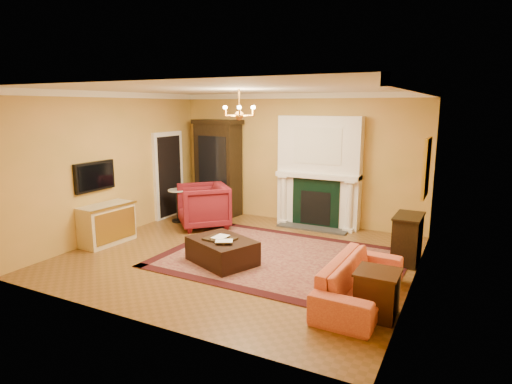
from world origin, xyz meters
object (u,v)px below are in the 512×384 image
Objects in this scene: pedestal_table at (178,203)px; console_table at (407,240)px; wingback_armchair at (203,204)px; commode at (107,224)px; china_cabinet at (218,170)px; leather_ottoman at (222,251)px; coral_sofa at (361,275)px; end_table at (377,295)px.

pedestal_table is 5.26m from console_table.
wingback_armchair reaches higher than commode.
wingback_armchair is at bearing -7.29° from pedestal_table.
wingback_armchair reaches higher than pedestal_table.
china_cabinet is 2.01× the size of leather_ottoman.
commode is 0.94× the size of leather_ottoman.
wingback_armchair is 0.53× the size of coral_sofa.
china_cabinet is at bearing 54.65° from coral_sofa.
china_cabinet is at bearing 67.98° from pedestal_table.
commode and coral_sofa have the same top height.
wingback_armchair is 1.83× the size of end_table.
coral_sofa reaches higher than leather_ottoman.
coral_sofa is 1.95m from console_table.
leather_ottoman is at bearing -49.47° from china_cabinet.
china_cabinet reaches higher than end_table.
commode is at bearing -95.37° from china_cabinet.
leather_ottoman is at bearing -38.23° from pedestal_table.
wingback_armchair reaches higher than console_table.
china_cabinet is 3.86× the size of end_table.
pedestal_table is at bearing 177.35° from console_table.
console_table is 3.26m from leather_ottoman.
china_cabinet reaches higher than leather_ottoman.
wingback_armchair is 0.95× the size of leather_ottoman.
coral_sofa is 3.46× the size of end_table.
china_cabinet is 2.10× the size of wingback_armchair.
china_cabinet reaches higher than wingback_armchair.
wingback_armchair is at bearing 64.01° from coral_sofa.
leather_ottoman is (2.64, 0.10, -0.17)m from commode.
leather_ottoman is (-2.81, 0.71, -0.07)m from end_table.
leather_ottoman is at bearing 165.73° from end_table.
pedestal_table is 0.73× the size of commode.
china_cabinet reaches higher than coral_sofa.
china_cabinet is 1.12× the size of coral_sofa.
console_table is at bearing 88.47° from end_table.
commode is 1.30× the size of console_table.
commode is 5.49m from end_table.
china_cabinet is at bearing 81.21° from commode.
console_table is (5.25, -0.34, -0.04)m from pedestal_table.
coral_sofa is 1.80× the size of leather_ottoman.
console_table reaches higher than commode.
wingback_armchair is at bearing 150.46° from end_table.
commode is 5.16m from coral_sofa.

